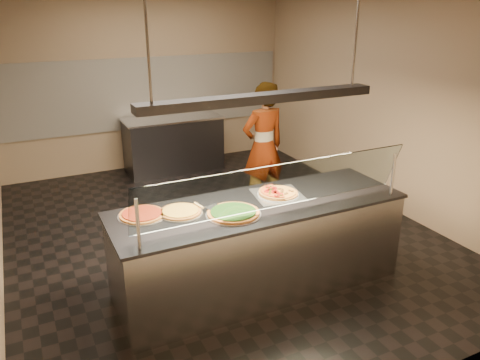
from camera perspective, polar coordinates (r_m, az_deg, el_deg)
name	(u,v)px	position (r m, az deg, el deg)	size (l,w,h in m)	color
ground	(219,232)	(6.05, -2.63, -6.34)	(5.00, 6.00, 0.02)	black
wall_back	(147,81)	(8.33, -11.27, 11.77)	(5.00, 0.02, 3.00)	#90775C
wall_front	(406,214)	(3.13, 19.55, -3.89)	(5.00, 0.02, 3.00)	#90775C
wall_right	(382,99)	(6.89, 16.94, 9.47)	(0.02, 6.00, 3.00)	#90775C
tile_band	(148,93)	(8.34, -11.12, 10.39)	(4.90, 0.02, 1.20)	silver
serving_counter	(259,246)	(4.73, 2.34, -8.02)	(2.90, 0.94, 0.93)	#B7B7BC
sneeze_guard	(279,186)	(4.14, 4.74, -0.80)	(2.66, 0.18, 0.54)	#B7B7BC
perforated_tray	(278,194)	(4.73, 4.63, -1.74)	(0.54, 0.54, 0.01)	silver
half_pizza_pepperoni	(270,193)	(4.68, 3.66, -1.61)	(0.26, 0.42, 0.05)	brown
half_pizza_sausage	(286,191)	(4.77, 5.59, -1.32)	(0.26, 0.42, 0.04)	brown
pizza_spinach	(233,213)	(4.29, -0.83, -4.00)	(0.51, 0.51, 0.03)	silver
pizza_cheese	(180,211)	(4.36, -7.28, -3.79)	(0.41, 0.41, 0.03)	silver
pizza_tomato	(142,214)	(4.36, -11.87, -4.09)	(0.44, 0.44, 0.03)	silver
pizza_spatula	(205,206)	(4.41, -4.33, -3.16)	(0.21, 0.23, 0.02)	#B7B7BC
prep_table	(173,144)	(8.20, -8.12, 4.40)	(1.65, 0.74, 0.93)	#2C2C30
worker	(263,147)	(6.45, 2.86, 4.04)	(0.65, 0.43, 1.78)	#2A252F
heat_lamp_housing	(262,98)	(4.22, 2.64, 9.93)	(2.30, 0.18, 0.08)	#2C2C30
lamp_rod_left	(147,38)	(3.78, -11.26, 16.65)	(0.02, 0.02, 1.01)	#B7B7BC
lamp_rod_right	(356,31)	(4.72, 14.00, 17.18)	(0.02, 0.02, 1.01)	#B7B7BC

